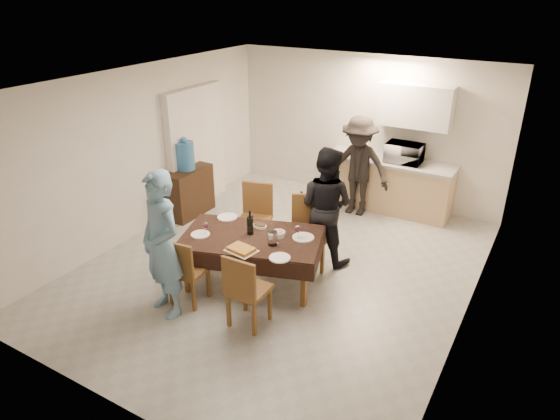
{
  "coord_description": "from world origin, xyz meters",
  "views": [
    {
      "loc": [
        3.07,
        -5.3,
        3.72
      ],
      "look_at": [
        0.15,
        -0.3,
        1.05
      ],
      "focal_mm": 32.0,
      "sensor_mm": 36.0,
      "label": 1
    }
  ],
  "objects_px": {
    "person_kitchen": "(358,166)",
    "person_far": "(325,206)",
    "wine_bottle": "(250,222)",
    "person_near": "(162,245)",
    "savoury_tart": "(241,249)",
    "water_pitcher": "(273,238)",
    "console": "(188,192)",
    "water_jug": "(185,156)",
    "dining_table": "(251,239)",
    "microwave": "(404,153)"
  },
  "relations": [
    {
      "from": "dining_table",
      "to": "water_jug",
      "type": "relative_size",
      "value": 4.32
    },
    {
      "from": "dining_table",
      "to": "microwave",
      "type": "height_order",
      "value": "microwave"
    },
    {
      "from": "water_pitcher",
      "to": "savoury_tart",
      "type": "distance_m",
      "value": 0.42
    },
    {
      "from": "person_far",
      "to": "dining_table",
      "type": "bearing_deg",
      "value": 63.25
    },
    {
      "from": "dining_table",
      "to": "water_pitcher",
      "type": "xyz_separation_m",
      "value": [
        0.35,
        -0.05,
        0.12
      ]
    },
    {
      "from": "dining_table",
      "to": "water_jug",
      "type": "xyz_separation_m",
      "value": [
        -2.15,
        1.28,
        0.39
      ]
    },
    {
      "from": "wine_bottle",
      "to": "person_kitchen",
      "type": "height_order",
      "value": "person_kitchen"
    },
    {
      "from": "person_near",
      "to": "person_far",
      "type": "bearing_deg",
      "value": 80.1
    },
    {
      "from": "console",
      "to": "person_far",
      "type": "bearing_deg",
      "value": -4.78
    },
    {
      "from": "dining_table",
      "to": "microwave",
      "type": "distance_m",
      "value": 3.39
    },
    {
      "from": "console",
      "to": "water_pitcher",
      "type": "relative_size",
      "value": 4.92
    },
    {
      "from": "console",
      "to": "person_kitchen",
      "type": "xyz_separation_m",
      "value": [
        2.49,
        1.5,
        0.44
      ]
    },
    {
      "from": "water_jug",
      "to": "water_pitcher",
      "type": "relative_size",
      "value": 2.58
    },
    {
      "from": "water_jug",
      "to": "person_kitchen",
      "type": "bearing_deg",
      "value": 31.05
    },
    {
      "from": "dining_table",
      "to": "water_jug",
      "type": "distance_m",
      "value": 2.53
    },
    {
      "from": "wine_bottle",
      "to": "person_far",
      "type": "bearing_deg",
      "value": 59.04
    },
    {
      "from": "water_pitcher",
      "to": "microwave",
      "type": "height_order",
      "value": "microwave"
    },
    {
      "from": "wine_bottle",
      "to": "microwave",
      "type": "distance_m",
      "value": 3.34
    },
    {
      "from": "wine_bottle",
      "to": "person_near",
      "type": "xyz_separation_m",
      "value": [
        -0.5,
        -1.1,
        0.05
      ]
    },
    {
      "from": "water_jug",
      "to": "person_kitchen",
      "type": "xyz_separation_m",
      "value": [
        2.49,
        1.5,
        -0.2
      ]
    },
    {
      "from": "person_far",
      "to": "person_near",
      "type": "bearing_deg",
      "value": 63.25
    },
    {
      "from": "wine_bottle",
      "to": "water_jug",
      "type": "bearing_deg",
      "value": 149.69
    },
    {
      "from": "person_kitchen",
      "to": "person_far",
      "type": "bearing_deg",
      "value": -83.03
    },
    {
      "from": "savoury_tart",
      "to": "water_pitcher",
      "type": "bearing_deg",
      "value": 52.85
    },
    {
      "from": "dining_table",
      "to": "person_kitchen",
      "type": "distance_m",
      "value": 2.8
    },
    {
      "from": "dining_table",
      "to": "person_kitchen",
      "type": "xyz_separation_m",
      "value": [
        0.34,
        2.77,
        0.19
      ]
    },
    {
      "from": "savoury_tart",
      "to": "person_near",
      "type": "bearing_deg",
      "value": -134.13
    },
    {
      "from": "dining_table",
      "to": "water_jug",
      "type": "height_order",
      "value": "water_jug"
    },
    {
      "from": "savoury_tart",
      "to": "person_far",
      "type": "height_order",
      "value": "person_far"
    },
    {
      "from": "person_kitchen",
      "to": "water_pitcher",
      "type": "bearing_deg",
      "value": -89.79
    },
    {
      "from": "console",
      "to": "person_far",
      "type": "relative_size",
      "value": 0.52
    },
    {
      "from": "wine_bottle",
      "to": "savoury_tart",
      "type": "xyz_separation_m",
      "value": [
        0.15,
        -0.43,
        -0.14
      ]
    },
    {
      "from": "water_jug",
      "to": "console",
      "type": "bearing_deg",
      "value": 0.0
    },
    {
      "from": "savoury_tart",
      "to": "person_near",
      "type": "relative_size",
      "value": 0.2
    },
    {
      "from": "console",
      "to": "person_kitchen",
      "type": "bearing_deg",
      "value": 31.05
    },
    {
      "from": "water_jug",
      "to": "microwave",
      "type": "relative_size",
      "value": 0.79
    },
    {
      "from": "microwave",
      "to": "console",
      "type": "bearing_deg",
      "value": 31.97
    },
    {
      "from": "wine_bottle",
      "to": "person_kitchen",
      "type": "bearing_deg",
      "value": 81.86
    },
    {
      "from": "dining_table",
      "to": "wine_bottle",
      "type": "xyz_separation_m",
      "value": [
        -0.05,
        0.05,
        0.2
      ]
    },
    {
      "from": "water_pitcher",
      "to": "savoury_tart",
      "type": "relative_size",
      "value": 0.5
    },
    {
      "from": "water_jug",
      "to": "person_kitchen",
      "type": "height_order",
      "value": "person_kitchen"
    },
    {
      "from": "console",
      "to": "person_kitchen",
      "type": "height_order",
      "value": "person_kitchen"
    },
    {
      "from": "savoury_tart",
      "to": "person_kitchen",
      "type": "relative_size",
      "value": 0.21
    },
    {
      "from": "savoury_tart",
      "to": "person_near",
      "type": "distance_m",
      "value": 0.95
    },
    {
      "from": "microwave",
      "to": "dining_table",
      "type": "bearing_deg",
      "value": 73.21
    },
    {
      "from": "water_pitcher",
      "to": "wine_bottle",
      "type": "bearing_deg",
      "value": 165.96
    },
    {
      "from": "savoury_tart",
      "to": "microwave",
      "type": "height_order",
      "value": "microwave"
    },
    {
      "from": "microwave",
      "to": "person_kitchen",
      "type": "xyz_separation_m",
      "value": [
        -0.63,
        -0.45,
        -0.22
      ]
    },
    {
      "from": "water_pitcher",
      "to": "person_far",
      "type": "relative_size",
      "value": 0.11
    },
    {
      "from": "water_jug",
      "to": "person_far",
      "type": "height_order",
      "value": "person_far"
    }
  ]
}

